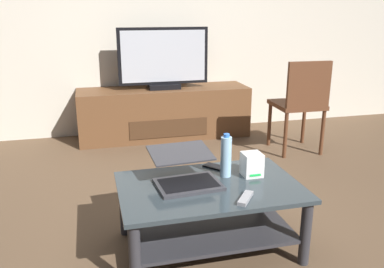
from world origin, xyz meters
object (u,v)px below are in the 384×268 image
router_box (252,164)px  water_bottle_near (226,156)px  media_cabinet (164,113)px  dining_chair (301,101)px  television (164,60)px  tv_remote (245,198)px  cell_phone (215,167)px  laptop (185,171)px  coffee_table (209,205)px

router_box → water_bottle_near: bearing=168.8°
media_cabinet → water_bottle_near: 2.14m
media_cabinet → router_box: (0.13, -2.15, 0.20)m
dining_chair → router_box: size_ratio=6.53×
television → tv_remote: size_ratio=5.93×
water_bottle_near → cell_phone: 0.19m
router_box → tv_remote: router_box is taller
tv_remote → laptop: bearing=166.4°
media_cabinet → cell_phone: 1.98m
media_cabinet → tv_remote: size_ratio=11.41×
coffee_table → television: (0.16, 2.20, 0.57)m
laptop → tv_remote: laptop is taller
water_bottle_near → tv_remote: water_bottle_near is taller
coffee_table → tv_remote: (0.13, -0.22, 0.13)m
media_cabinet → cell_phone: (-0.05, -1.98, 0.14)m
media_cabinet → router_box: same height
laptop → cell_phone: (0.23, 0.17, -0.06)m
dining_chair → laptop: size_ratio=2.09×
television → tv_remote: (-0.03, -2.43, -0.43)m
laptop → coffee_table: bearing=-32.8°
router_box → cell_phone: (-0.17, 0.17, -0.06)m
dining_chair → laptop: bearing=-138.0°
water_bottle_near → tv_remote: 0.35m
media_cabinet → coffee_table: bearing=-94.0°
television → dining_chair: (1.17, -0.82, -0.33)m
router_box → water_bottle_near: water_bottle_near is taller
coffee_table → laptop: laptop is taller
media_cabinet → dining_chair: (1.17, -0.85, 0.25)m
cell_phone → tv_remote: bearing=-127.5°
media_cabinet → dining_chair: 1.46m
coffee_table → television: 2.28m
laptop → cell_phone: size_ratio=3.08×
dining_chair → water_bottle_near: (-1.19, -1.27, 0.01)m
dining_chair → tv_remote: (-1.19, -1.60, -0.11)m
laptop → cell_phone: laptop is taller
coffee_table → water_bottle_near: water_bottle_near is taller
router_box → television: bearing=93.4°
media_cabinet → tv_remote: bearing=-90.7°
media_cabinet → laptop: (-0.28, -2.15, 0.20)m
laptop → water_bottle_near: bearing=5.8°
coffee_table → media_cabinet: 2.23m
coffee_table → laptop: 0.24m
television → dining_chair: bearing=-35.3°
television → router_box: bearing=-86.6°
media_cabinet → cell_phone: bearing=-91.4°
laptop → water_bottle_near: 0.26m
television → dining_chair: size_ratio=1.05×
coffee_table → water_bottle_near: 0.30m
coffee_table → dining_chair: 1.92m
dining_chair → laptop: dining_chair is taller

